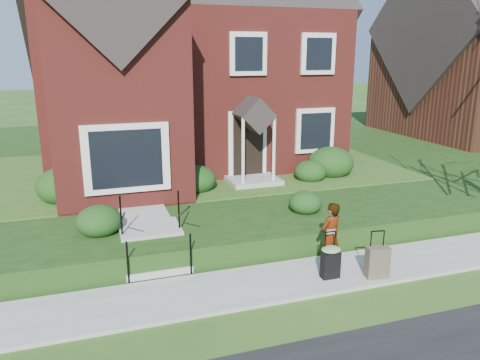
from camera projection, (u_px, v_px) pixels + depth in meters
name	position (u px, v px, depth m)	size (l,w,h in m)	color
ground	(287.00, 282.00, 9.76)	(120.00, 120.00, 0.00)	#2D5119
sidewalk	(287.00, 280.00, 9.75)	(60.00, 1.60, 0.08)	#9E9B93
terrace	(270.00, 153.00, 20.89)	(44.00, 20.00, 0.60)	#18360E
walkway	(137.00, 197.00, 13.42)	(1.20, 6.00, 0.06)	#9E9B93
main_house	(179.00, 35.00, 17.13)	(10.40, 10.20, 9.40)	maroon
front_steps	(153.00, 243.00, 10.57)	(1.40, 2.02, 1.50)	#9E9B93
foundation_shrubs	(216.00, 175.00, 14.00)	(10.03, 4.41, 1.09)	#163510
woman	(331.00, 237.00, 9.96)	(0.55, 0.36, 1.51)	#999999
suitcase_black	(331.00, 260.00, 9.68)	(0.42, 0.34, 1.01)	black
suitcase_olive	(377.00, 262.00, 9.71)	(0.50, 0.33, 1.01)	brown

